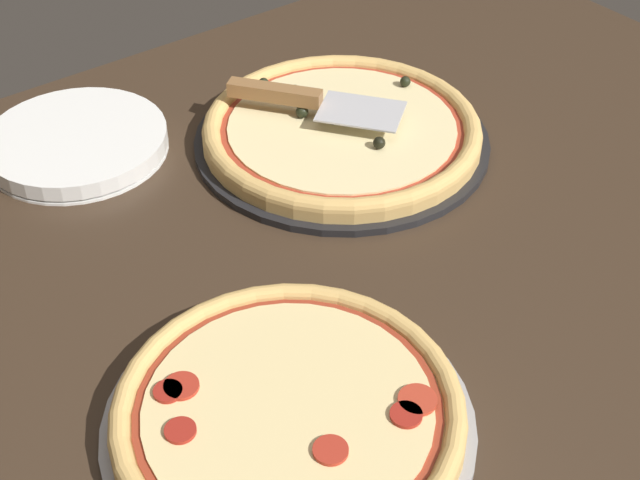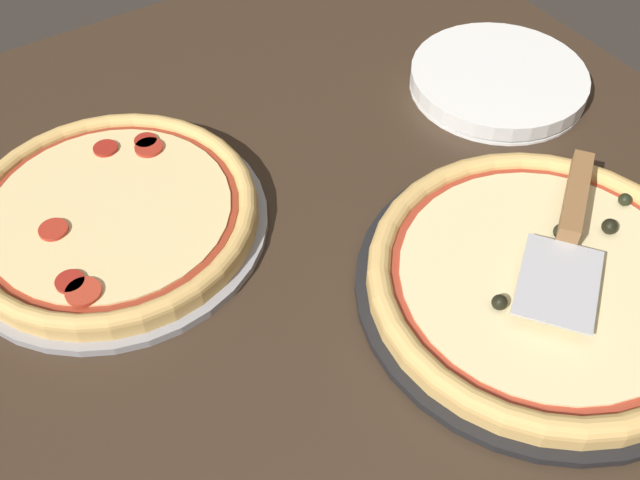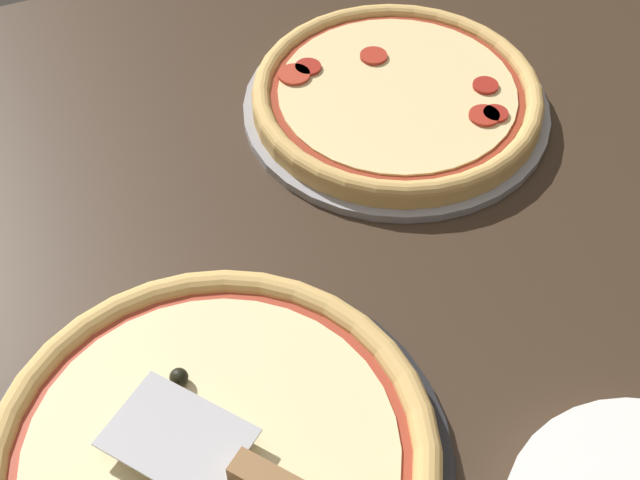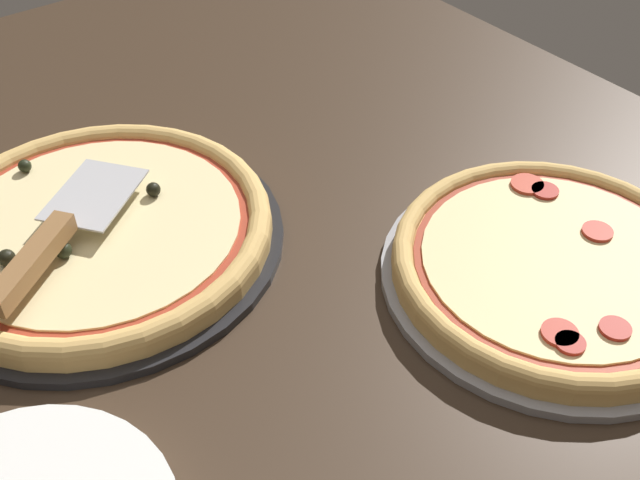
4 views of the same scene
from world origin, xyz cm
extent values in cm
cube|color=#38281C|center=(0.00, 0.00, -1.80)|extent=(135.50, 111.55, 3.60)
cylinder|color=black|center=(-6.46, -16.89, 0.50)|extent=(39.46, 39.46, 1.00)
cylinder|color=#DBAD60|center=(-6.46, -16.89, 1.78)|extent=(37.10, 37.10, 1.56)
torus|color=#DBAD60|center=(-6.46, -16.89, 2.56)|extent=(37.10, 37.10, 2.46)
cylinder|color=#A33823|center=(-6.46, -16.89, 2.63)|extent=(32.24, 32.24, 0.15)
cylinder|color=beige|center=(-6.46, -16.89, 2.76)|extent=(30.42, 30.42, 0.40)
sphere|color=black|center=(-5.73, -26.55, 3.82)|extent=(1.74, 1.74, 1.74)
sphere|color=black|center=(-3.43, -21.65, 3.82)|extent=(1.72, 1.72, 1.72)
sphere|color=black|center=(-6.89, -9.81, 3.75)|extent=(1.60, 1.60, 1.60)
sphere|color=black|center=(-19.76, -19.41, 3.71)|extent=(1.50, 1.50, 1.50)
cylinder|color=#939399|center=(26.77, 17.30, 0.50)|extent=(34.93, 34.93, 1.00)
cylinder|color=#DBAD60|center=(26.77, 17.30, 1.86)|extent=(32.84, 32.84, 1.71)
torus|color=#DBAD60|center=(26.77, 17.30, 2.71)|extent=(32.84, 32.84, 2.06)
cylinder|color=maroon|center=(26.77, 17.30, 2.79)|extent=(28.54, 28.54, 0.15)
cylinder|color=beige|center=(26.77, 17.30, 2.91)|extent=(26.93, 26.93, 0.40)
cylinder|color=maroon|center=(18.99, 24.72, 3.31)|extent=(3.01, 3.01, 0.40)
cylinder|color=#AD2D1E|center=(33.45, 9.51, 3.31)|extent=(3.38, 3.38, 0.40)
cylinder|color=maroon|center=(36.14, 13.92, 3.31)|extent=(2.90, 2.90, 0.40)
cylinder|color=maroon|center=(34.77, 9.32, 3.31)|extent=(2.76, 2.76, 0.40)
cylinder|color=#AD2D1E|center=(26.80, 23.67, 3.31)|extent=(3.19, 3.19, 0.40)
cylinder|color=#B73823|center=(17.01, 24.06, 3.31)|extent=(3.67, 3.67, 0.40)
cube|color=#B7B7BC|center=(-8.68, -15.74, 4.81)|extent=(12.74, 13.33, 0.24)
cube|color=olive|center=(-1.49, -25.15, 5.69)|extent=(9.52, 11.52, 2.00)
camera|label=1|loc=(56.15, 60.85, 67.15)|focal=50.00mm
camera|label=2|loc=(-34.29, 28.98, 62.89)|focal=42.00mm
camera|label=3|loc=(-11.52, -51.30, 67.59)|focal=50.00mm
camera|label=4|loc=(55.81, -34.55, 54.15)|focal=42.00mm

